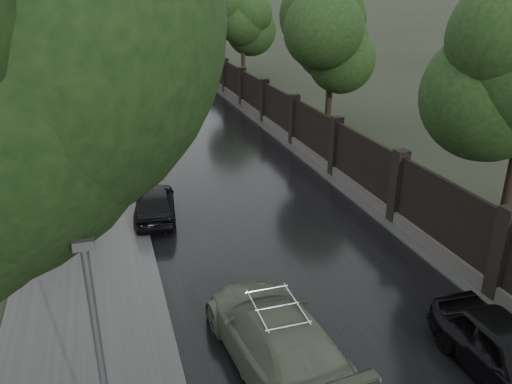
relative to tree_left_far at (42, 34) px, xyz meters
name	(u,v)px	position (x,y,z in m)	size (l,w,h in m)	color
road	(106,11)	(8.00, 160.00, -5.23)	(8.00, 420.00, 0.02)	black
sidewalk_left	(88,11)	(2.00, 160.00, -5.16)	(4.00, 420.00, 0.16)	#2D2D2D
verge_right	(122,11)	(13.50, 160.00, -5.20)	(3.00, 420.00, 0.08)	#2D2D2D
fence_right	(235,86)	(12.60, 2.01, -4.23)	(0.45, 75.72, 2.70)	#383533
tree_left_far	(42,34)	(0.00, 0.00, 0.00)	(4.25, 4.25, 7.39)	black
tree_right_b	(332,44)	(15.50, -8.00, -0.29)	(4.08, 4.08, 7.01)	black
tree_right_c	(243,23)	(15.50, 10.00, -0.29)	(4.08, 4.08, 7.01)	black
traffic_light	(114,92)	(3.70, -5.01, -2.84)	(0.16, 0.32, 4.00)	#59595E
volga_sedan	(277,336)	(6.09, -25.66, -4.50)	(2.07, 5.09, 1.48)	#515745
hatchback_left	(154,202)	(4.40, -17.10, -4.62)	(1.47, 3.65, 1.24)	black
car_right_near	(508,354)	(10.58, -27.59, -4.57)	(1.59, 3.96, 1.35)	black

